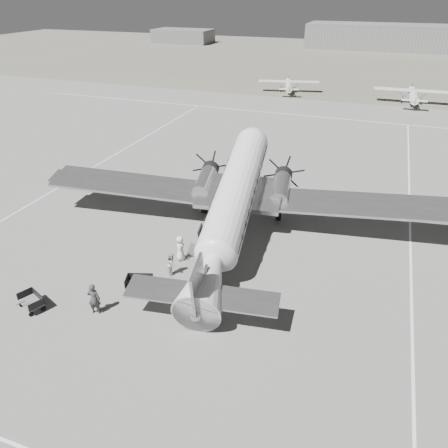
{
  "coord_description": "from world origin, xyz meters",
  "views": [
    {
      "loc": [
        8.62,
        -21.53,
        16.16
      ],
      "look_at": [
        -0.11,
        2.39,
        2.2
      ],
      "focal_mm": 35.0,
      "sensor_mm": 36.0,
      "label": 1
    }
  ],
  "objects": [
    {
      "name": "ground",
      "position": [
        0.0,
        0.0,
        0.0
      ],
      "size": [
        260.0,
        260.0,
        0.0
      ],
      "primitive_type": "plane",
      "color": "slate",
      "rests_on": "ground"
    },
    {
      "name": "taxi_line_right",
      "position": [
        12.0,
        0.0,
        0.01
      ],
      "size": [
        0.15,
        80.0,
        0.01
      ],
      "primitive_type": "cube",
      "color": "silver",
      "rests_on": "ground"
    },
    {
      "name": "taxi_line_left",
      "position": [
        -18.0,
        10.0,
        0.01
      ],
      "size": [
        0.15,
        60.0,
        0.01
      ],
      "primitive_type": "cube",
      "color": "silver",
      "rests_on": "ground"
    },
    {
      "name": "taxi_line_horizon",
      "position": [
        0.0,
        40.0,
        0.01
      ],
      "size": [
        90.0,
        0.15,
        0.01
      ],
      "primitive_type": "cube",
      "color": "silver",
      "rests_on": "ground"
    },
    {
      "name": "grass_infield",
      "position": [
        0.0,
        95.0,
        0.0
      ],
      "size": [
        260.0,
        90.0,
        0.01
      ],
      "primitive_type": "cube",
      "color": "#5B594C",
      "rests_on": "ground"
    },
    {
      "name": "hangar_main",
      "position": [
        5.0,
        120.0,
        3.3
      ],
      "size": [
        42.0,
        14.0,
        6.6
      ],
      "color": "slate",
      "rests_on": "ground"
    },
    {
      "name": "shed_secondary",
      "position": [
        -55.0,
        115.0,
        2.0
      ],
      "size": [
        18.0,
        10.0,
        4.0
      ],
      "primitive_type": "cube",
      "color": "#585858",
      "rests_on": "ground"
    },
    {
      "name": "dc3_airliner",
      "position": [
        -0.11,
        4.39,
        2.9
      ],
      "size": [
        33.11,
        25.17,
        5.8
      ],
      "primitive_type": null,
      "rotation": [
        0.0,
        0.0,
        0.14
      ],
      "color": "#B4B4B6",
      "rests_on": "ground"
    },
    {
      "name": "light_plane_left",
      "position": [
        -7.24,
        53.97,
        1.07
      ],
      "size": [
        11.97,
        10.54,
        2.14
      ],
      "primitive_type": null,
      "rotation": [
        0.0,
        0.0,
        0.23
      ],
      "color": "silver",
      "rests_on": "ground"
    },
    {
      "name": "light_plane_right",
      "position": [
        12.48,
        52.31,
        1.21
      ],
      "size": [
        11.96,
        9.85,
        2.41
      ],
      "primitive_type": null,
      "rotation": [
        0.0,
        0.0,
        0.04
      ],
      "color": "silver",
      "rests_on": "ground"
    },
    {
      "name": "baggage_cart_near",
      "position": [
        -3.4,
        -3.38,
        0.47
      ],
      "size": [
        1.93,
        1.62,
        0.93
      ],
      "primitive_type": null,
      "rotation": [
        0.0,
        0.0,
        0.32
      ],
      "color": "#585858",
      "rests_on": "ground"
    },
    {
      "name": "baggage_cart_far",
      "position": [
        -8.29,
        -6.96,
        0.45
      ],
      "size": [
        1.9,
        1.67,
        0.9
      ],
      "primitive_type": null,
      "rotation": [
        0.0,
        0.0,
        -0.42
      ],
      "color": "#585858",
      "rests_on": "ground"
    },
    {
      "name": "ground_crew",
      "position": [
        -4.68,
        -6.03,
        0.97
      ],
      "size": [
        0.8,
        0.63,
        1.94
      ],
      "primitive_type": "imported",
      "rotation": [
        0.0,
        0.0,
        3.4
      ],
      "color": "#303030",
      "rests_on": "ground"
    },
    {
      "name": "ramp_agent",
      "position": [
        -2.26,
        -1.21,
        0.79
      ],
      "size": [
        0.73,
        0.87,
        1.58
      ],
      "primitive_type": "imported",
      "rotation": [
        0.0,
        0.0,
        1.76
      ],
      "color": "#ACACAA",
      "rests_on": "ground"
    },
    {
      "name": "passenger",
      "position": [
        -2.51,
        0.53,
        0.88
      ],
      "size": [
        0.86,
        1.02,
        1.77
      ],
      "primitive_type": "imported",
      "rotation": [
        0.0,
        0.0,
        1.97
      ],
      "color": "silver",
      "rests_on": "ground"
    }
  ]
}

